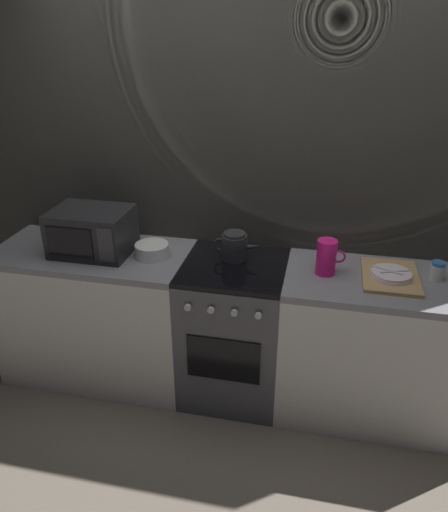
{
  "coord_description": "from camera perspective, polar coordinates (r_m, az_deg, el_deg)",
  "views": [
    {
      "loc": [
        0.47,
        -2.46,
        2.18
      ],
      "look_at": [
        -0.06,
        0.0,
        0.95
      ],
      "focal_mm": 34.23,
      "sensor_mm": 36.0,
      "label": 1
    }
  ],
  "objects": [
    {
      "name": "ground_plane",
      "position": [
        3.32,
        1.07,
        -14.98
      ],
      "size": [
        8.0,
        8.0,
        0.0
      ],
      "primitive_type": "plane",
      "color": "#6B6054"
    },
    {
      "name": "back_wall",
      "position": [
        2.99,
        2.47,
        6.86
      ],
      "size": [
        3.6,
        0.05,
        2.4
      ],
      "color": "#B2AD9E",
      "rests_on": "ground_plane"
    },
    {
      "name": "counter_left",
      "position": [
        3.31,
        -14.44,
        -6.44
      ],
      "size": [
        1.2,
        0.6,
        0.9
      ],
      "color": "silver",
      "rests_on": "ground_plane"
    },
    {
      "name": "stove_unit",
      "position": [
        3.05,
        1.13,
        -8.6
      ],
      "size": [
        0.6,
        0.63,
        0.9
      ],
      "color": "#4C4C51",
      "rests_on": "ground_plane"
    },
    {
      "name": "counter_right",
      "position": [
        3.04,
        18.29,
        -10.19
      ],
      "size": [
        1.2,
        0.6,
        0.9
      ],
      "color": "silver",
      "rests_on": "ground_plane"
    },
    {
      "name": "microwave",
      "position": [
        3.02,
        -15.17,
        2.79
      ],
      "size": [
        0.46,
        0.35,
        0.27
      ],
      "color": "black",
      "rests_on": "counter_left"
    },
    {
      "name": "kettle",
      "position": [
        2.85,
        1.25,
        1.15
      ],
      "size": [
        0.28,
        0.15,
        0.17
      ],
      "color": "#262628",
      "rests_on": "stove_unit"
    },
    {
      "name": "mixing_bowl",
      "position": [
        2.93,
        -8.41,
        0.67
      ],
      "size": [
        0.2,
        0.2,
        0.08
      ],
      "primitive_type": "cylinder",
      "color": "silver",
      "rests_on": "counter_left"
    },
    {
      "name": "pitcher",
      "position": [
        2.74,
        11.9,
        -0.12
      ],
      "size": [
        0.16,
        0.11,
        0.2
      ],
      "color": "#E5197A",
      "rests_on": "counter_right"
    },
    {
      "name": "dish_pile",
      "position": [
        2.81,
        18.88,
        -2.16
      ],
      "size": [
        0.3,
        0.4,
        0.06
      ],
      "color": "tan",
      "rests_on": "counter_right"
    },
    {
      "name": "spice_jar",
      "position": [
        2.88,
        23.65,
        -1.59
      ],
      "size": [
        0.08,
        0.08,
        0.1
      ],
      "color": "silver",
      "rests_on": "counter_right"
    }
  ]
}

